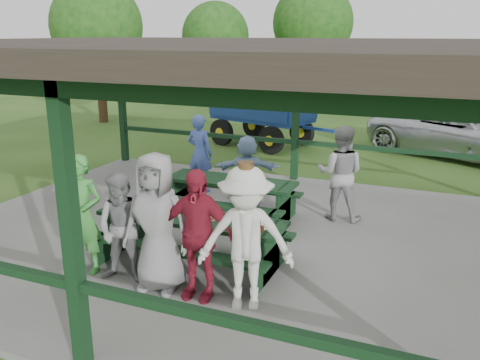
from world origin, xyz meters
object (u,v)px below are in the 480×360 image
at_px(farm_trailer, 262,122).
at_px(pickup_truck, 461,132).
at_px(contestant_white_fedora, 246,239).
at_px(contestant_green, 82,215).
at_px(contestant_red, 197,234).
at_px(spectator_grey, 340,173).
at_px(contestant_grey_mid, 157,223).
at_px(spectator_blue, 200,153).
at_px(spectator_lblue, 247,170).
at_px(contestant_grey_left, 123,229).
at_px(picnic_table_near, 191,233).
at_px(picnic_table_far, 231,194).

bearing_deg(farm_trailer, pickup_truck, 25.04).
xyz_separation_m(contestant_white_fedora, pickup_truck, (2.46, 10.36, -0.31)).
distance_m(contestant_green, pickup_truck, 11.47).
height_order(contestant_red, spectator_grey, spectator_grey).
relative_size(contestant_grey_mid, contestant_white_fedora, 1.00).
xyz_separation_m(spectator_blue, spectator_grey, (3.18, -0.58, 0.03)).
height_order(contestant_green, spectator_grey, spectator_grey).
bearing_deg(spectator_lblue, farm_trailer, -92.83).
bearing_deg(contestant_green, contestant_grey_left, -9.43).
xyz_separation_m(contestant_white_fedora, spectator_blue, (-2.78, 4.20, -0.08)).
bearing_deg(spectator_lblue, contestant_white_fedora, 91.29).
distance_m(contestant_red, contestant_white_fedora, 0.68).
height_order(contestant_white_fedora, pickup_truck, contestant_white_fedora).
bearing_deg(spectator_lblue, picnic_table_near, 74.41).
relative_size(contestant_grey_left, contestant_grey_mid, 0.82).
height_order(contestant_red, farm_trailer, contestant_red).
relative_size(contestant_red, spectator_blue, 1.03).
relative_size(spectator_grey, farm_trailer, 0.42).
height_order(picnic_table_far, farm_trailer, farm_trailer).
relative_size(spectator_lblue, pickup_truck, 0.28).
xyz_separation_m(picnic_table_near, contestant_grey_left, (-0.58, -0.87, 0.30)).
bearing_deg(picnic_table_near, pickup_truck, 68.68).
bearing_deg(spectator_blue, spectator_grey, 177.20).
height_order(picnic_table_near, contestant_grey_mid, contestant_grey_mid).
bearing_deg(contestant_red, spectator_blue, 113.62).
bearing_deg(picnic_table_near, spectator_blue, 115.00).
distance_m(picnic_table_near, spectator_blue, 3.68).
xyz_separation_m(picnic_table_near, spectator_lblue, (-0.24, 2.82, 0.23)).
xyz_separation_m(contestant_green, contestant_red, (1.85, -0.02, 0.00)).
height_order(contestant_green, farm_trailer, contestant_green).
height_order(contestant_green, pickup_truck, contestant_green).
relative_size(picnic_table_near, spectator_grey, 1.62).
bearing_deg(contestant_red, farm_trailer, 102.53).
distance_m(contestant_grey_left, contestant_red, 1.14).
bearing_deg(contestant_grey_mid, pickup_truck, 64.60).
xyz_separation_m(picnic_table_near, contestant_white_fedora, (1.24, -0.88, 0.44)).
relative_size(contestant_grey_left, farm_trailer, 0.37).
relative_size(contestant_grey_mid, pickup_truck, 0.37).
distance_m(picnic_table_far, contestant_green, 3.06).
bearing_deg(contestant_grey_left, contestant_red, -11.79).
height_order(contestant_grey_left, contestant_red, contestant_red).
bearing_deg(pickup_truck, contestant_green, 176.58).
distance_m(contestant_green, spectator_grey, 4.63).
bearing_deg(picnic_table_near, contestant_white_fedora, -35.38).
xyz_separation_m(picnic_table_far, contestant_red, (0.79, -2.87, 0.40)).
relative_size(picnic_table_near, spectator_blue, 1.69).
bearing_deg(contestant_grey_left, pickup_truck, 55.47).
relative_size(picnic_table_far, contestant_white_fedora, 1.27).
relative_size(picnic_table_far, contestant_grey_mid, 1.27).
distance_m(picnic_table_near, picnic_table_far, 2.01).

